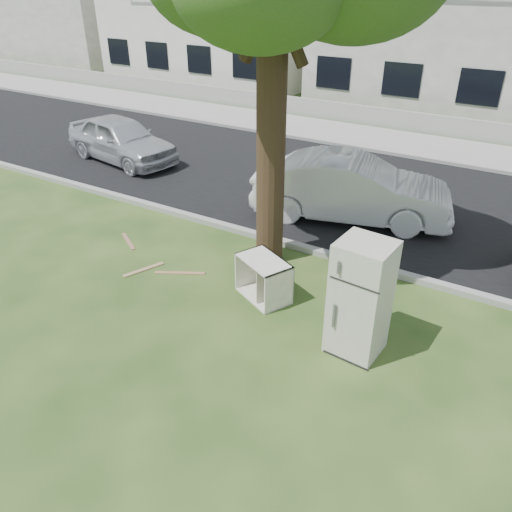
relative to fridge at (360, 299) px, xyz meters
The scene contains 16 objects.
ground 2.33m from the fridge, behind, with size 120.00×120.00×0.00m, color #223F16.
road 6.40m from the fridge, 109.69° to the left, with size 120.00×7.00×0.01m, color black.
kerb_near 3.36m from the fridge, 131.47° to the left, with size 120.00×0.18×0.12m, color gray.
kerb_far 9.80m from the fridge, 102.65° to the left, with size 120.00×0.18×0.12m, color gray.
sidewalk 11.21m from the fridge, 101.02° to the left, with size 120.00×2.80×0.01m, color gray.
low_wall 12.76m from the fridge, 99.64° to the left, with size 120.00×0.15×0.70m, color gray.
townhouse_left 22.62m from the fridge, 128.98° to the left, with size 10.20×8.16×7.04m.
townhouse_center 17.82m from the fridge, 96.97° to the left, with size 11.22×8.16×7.44m.
filler_left 33.46m from the fridge, 147.44° to the left, with size 16.00×9.00×6.40m, color silver.
fridge is the anchor object (origin of this frame).
cabinet 2.07m from the fridge, 165.41° to the left, with size 0.98×0.61×0.76m, color silver.
plank_a 3.86m from the fridge, behind, with size 0.98×0.08×0.02m, color #A2734E.
plank_b 5.66m from the fridge, behind, with size 0.83×0.08×0.02m, color #93674D.
plank_c 4.52m from the fridge, behind, with size 0.85×0.10×0.02m, color #A08159.
car_center 4.80m from the fridge, 112.76° to the left, with size 1.58×4.52×1.49m, color silver.
car_left 10.53m from the fridge, 153.35° to the left, with size 1.59×3.96×1.35m, color #B4B5BB.
Camera 1 is at (3.93, -5.95, 5.14)m, focal length 35.00 mm.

